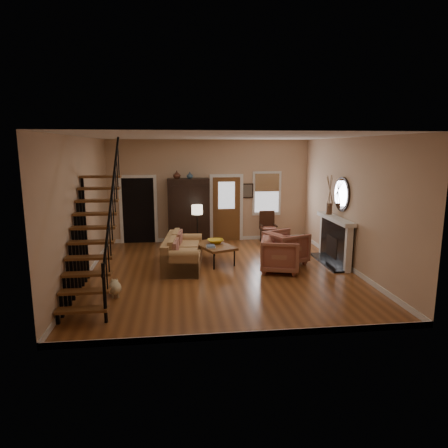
{
  "coord_description": "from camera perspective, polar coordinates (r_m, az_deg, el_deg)",
  "views": [
    {
      "loc": [
        -1.09,
        -9.42,
        3.05
      ],
      "look_at": [
        0.1,
        0.4,
        1.15
      ],
      "focal_mm": 32.0,
      "sensor_mm": 36.0,
      "label": 1
    }
  ],
  "objects": [
    {
      "name": "bowl",
      "position": [
        10.83,
        -1.22,
        -2.49
      ],
      "size": [
        0.44,
        0.44,
        0.11
      ],
      "primitive_type": "imported",
      "color": "gold",
      "rests_on": "coffee_table"
    },
    {
      "name": "armchair_right",
      "position": [
        10.74,
        8.86,
        -3.35
      ],
      "size": [
        1.24,
        1.22,
        0.87
      ],
      "primitive_type": "imported",
      "rotation": [
        0.0,
        0.0,
        1.96
      ],
      "color": "maroon",
      "rests_on": "ground"
    },
    {
      "name": "books",
      "position": [
        10.39,
        -1.91,
        -3.22
      ],
      "size": [
        0.24,
        0.32,
        0.06
      ],
      "primitive_type": null,
      "color": "beige",
      "rests_on": "coffee_table"
    },
    {
      "name": "sofa",
      "position": [
        10.38,
        -5.87,
        -4.05
      ],
      "size": [
        1.11,
        2.16,
        0.78
      ],
      "primitive_type": null,
      "rotation": [
        0.0,
        0.0,
        -0.11
      ],
      "color": "#AE814F",
      "rests_on": "ground"
    },
    {
      "name": "vase_a",
      "position": [
        12.5,
        -6.75,
        7.01
      ],
      "size": [
        0.24,
        0.24,
        0.25
      ],
      "primitive_type": "imported",
      "color": "#4C2619",
      "rests_on": "armoire"
    },
    {
      "name": "fireplace",
      "position": [
        11.03,
        15.77,
        -1.65
      ],
      "size": [
        0.33,
        1.95,
        2.3
      ],
      "color": "black",
      "rests_on": "ground"
    },
    {
      "name": "coffee_table",
      "position": [
        10.76,
        -1.4,
        -4.24
      ],
      "size": [
        1.18,
        1.47,
        0.49
      ],
      "primitive_type": null,
      "rotation": [
        0.0,
        0.0,
        0.39
      ],
      "color": "brown",
      "rests_on": "ground"
    },
    {
      "name": "staircase",
      "position": [
        8.42,
        -18.37,
        0.39
      ],
      "size": [
        0.94,
        2.8,
        3.2
      ],
      "primitive_type": null,
      "color": "brown",
      "rests_on": "ground"
    },
    {
      "name": "dog",
      "position": [
        8.7,
        -15.32,
        -8.92
      ],
      "size": [
        0.33,
        0.48,
        0.33
      ],
      "primitive_type": null,
      "rotation": [
        0.0,
        0.0,
        0.16
      ],
      "color": "beige",
      "rests_on": "ground"
    },
    {
      "name": "armchair_left",
      "position": [
        10.04,
        8.06,
        -4.38
      ],
      "size": [
        1.16,
        1.14,
        0.86
      ],
      "primitive_type": "imported",
      "rotation": [
        0.0,
        0.0,
        1.29
      ],
      "color": "maroon",
      "rests_on": "ground"
    },
    {
      "name": "room",
      "position": [
        11.31,
        -3.42,
        3.0
      ],
      "size": [
        7.0,
        7.33,
        3.3
      ],
      "color": "brown",
      "rests_on": "ground"
    },
    {
      "name": "vase_b",
      "position": [
        12.51,
        -4.91,
        6.96
      ],
      "size": [
        0.2,
        0.2,
        0.21
      ],
      "primitive_type": "imported",
      "color": "#334C60",
      "rests_on": "armoire"
    },
    {
      "name": "floor_lamp",
      "position": [
        11.71,
        -3.83,
        -0.71
      ],
      "size": [
        0.37,
        0.37,
        1.41
      ],
      "primitive_type": null,
      "rotation": [
        0.0,
        0.0,
        -0.15
      ],
      "color": "black",
      "rests_on": "ground"
    },
    {
      "name": "armoire",
      "position": [
        12.74,
        -5.06,
        1.8
      ],
      "size": [
        1.3,
        0.6,
        2.1
      ],
      "primitive_type": null,
      "color": "black",
      "rests_on": "ground"
    },
    {
      "name": "side_chair",
      "position": [
        12.97,
        6.34,
        -0.49
      ],
      "size": [
        0.54,
        0.54,
        1.02
      ],
      "primitive_type": null,
      "color": "#361E11",
      "rests_on": "ground"
    }
  ]
}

